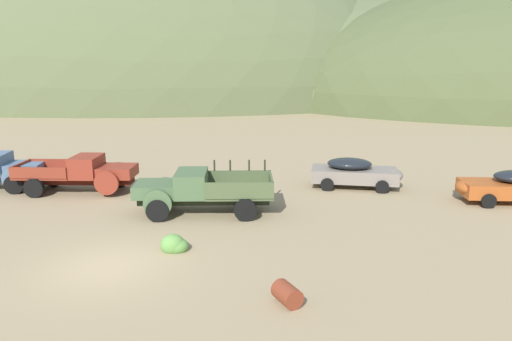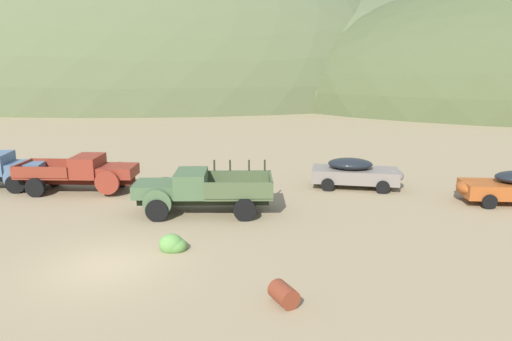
{
  "view_description": "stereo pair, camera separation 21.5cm",
  "coord_description": "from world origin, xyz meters",
  "px_view_note": "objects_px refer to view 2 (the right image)",
  "views": [
    {
      "loc": [
        5.19,
        -14.38,
        6.68
      ],
      "look_at": [
        4.76,
        7.3,
        1.56
      ],
      "focal_mm": 33.34,
      "sensor_mm": 36.0,
      "label": 1
    },
    {
      "loc": [
        5.41,
        -14.38,
        6.68
      ],
      "look_at": [
        4.76,
        7.3,
        1.56
      ],
      "focal_mm": 33.34,
      "sensor_mm": 36.0,
      "label": 2
    }
  ],
  "objects_px": {
    "car_oxide_orange": "(512,187)",
    "oil_drum_tipped": "(284,294)",
    "truck_weathered_green": "(194,191)",
    "truck_rust_red": "(86,173)",
    "car_primer_gray": "(358,173)"
  },
  "relations": [
    {
      "from": "car_oxide_orange",
      "to": "oil_drum_tipped",
      "type": "relative_size",
      "value": 4.96
    },
    {
      "from": "truck_weathered_green",
      "to": "oil_drum_tipped",
      "type": "relative_size",
      "value": 6.01
    },
    {
      "from": "truck_rust_red",
      "to": "truck_weathered_green",
      "type": "distance_m",
      "value": 6.86
    },
    {
      "from": "truck_weathered_green",
      "to": "car_oxide_orange",
      "type": "bearing_deg",
      "value": -175.74
    },
    {
      "from": "oil_drum_tipped",
      "to": "truck_weathered_green",
      "type": "bearing_deg",
      "value": 115.22
    },
    {
      "from": "truck_weathered_green",
      "to": "car_primer_gray",
      "type": "xyz_separation_m",
      "value": [
        7.97,
        4.44,
        -0.19
      ]
    },
    {
      "from": "truck_weathered_green",
      "to": "car_primer_gray",
      "type": "bearing_deg",
      "value": -153.58
    },
    {
      "from": "car_primer_gray",
      "to": "truck_rust_red",
      "type": "bearing_deg",
      "value": -166.96
    },
    {
      "from": "car_primer_gray",
      "to": "oil_drum_tipped",
      "type": "relative_size",
      "value": 4.83
    },
    {
      "from": "car_oxide_orange",
      "to": "oil_drum_tipped",
      "type": "bearing_deg",
      "value": 43.56
    },
    {
      "from": "truck_weathered_green",
      "to": "car_primer_gray",
      "type": "relative_size",
      "value": 1.24
    },
    {
      "from": "car_oxide_orange",
      "to": "oil_drum_tipped",
      "type": "distance_m",
      "value": 14.67
    },
    {
      "from": "truck_rust_red",
      "to": "car_oxide_orange",
      "type": "bearing_deg",
      "value": -3.16
    },
    {
      "from": "truck_rust_red",
      "to": "car_oxide_orange",
      "type": "height_order",
      "value": "truck_rust_red"
    },
    {
      "from": "car_primer_gray",
      "to": "car_oxide_orange",
      "type": "relative_size",
      "value": 0.97
    }
  ]
}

